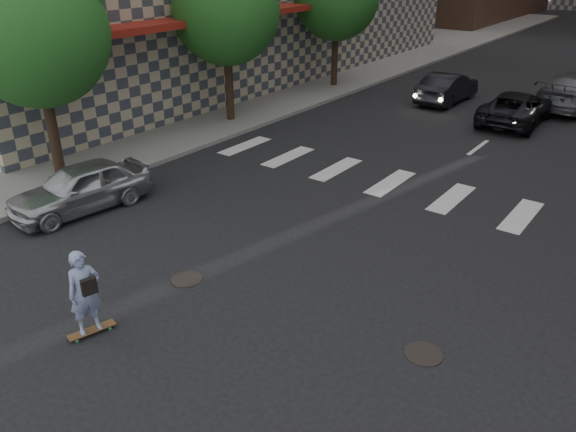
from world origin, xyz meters
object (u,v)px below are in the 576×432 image
Objects in this scene: tree_a at (38,26)px; traffic_car_c at (516,108)px; traffic_car_a at (447,88)px; tree_b at (229,5)px; skateboarder at (85,293)px; traffic_car_b at (575,91)px; silver_sedan at (80,187)px.

tree_a reaches higher than traffic_car_c.
tree_a is 17.92m from traffic_car_a.
traffic_car_a is (5.87, 8.46, -3.95)m from tree_b.
tree_a reaches higher than skateboarder.
tree_b is 15.88m from traffic_car_b.
skateboarder is at bearing 82.38° from traffic_car_c.
traffic_car_b is at bearing 97.47° from skateboarder.
traffic_car_c is at bearing 99.79° from skateboarder.
tree_b is 3.71× the size of skateboarder.
traffic_car_b is at bearing 59.94° from tree_a.
silver_sedan is 21.65m from traffic_car_b.
traffic_car_b is (10.92, 18.86, -3.85)m from tree_a.
traffic_car_b reaches higher than traffic_car_a.
traffic_car_c is (3.65, -1.60, -0.04)m from traffic_car_a.
traffic_car_c is at bearing 57.36° from tree_a.
silver_sedan is at bearing -23.53° from tree_a.
tree_a is 4.79m from silver_sedan.
traffic_car_a is (3.42, 17.53, 0.02)m from silver_sedan.
tree_b is 1.68× the size of silver_sedan.
tree_b is 12.40m from traffic_car_c.
traffic_car_b is (10.92, 10.86, -3.85)m from tree_b.
skateboarder is 0.45× the size of silver_sedan.
traffic_car_c is at bearing 157.28° from traffic_car_a.
tree_b is 1.20× the size of traffic_car_b.
silver_sedan is at bearing 162.39° from skateboarder.
skateboarder reaches higher than traffic_car_b.
traffic_car_a is at bearing 110.28° from skateboarder.
traffic_car_b is (5.05, 2.40, 0.11)m from traffic_car_a.
tree_a is 3.71× the size of skateboarder.
skateboarder reaches higher than silver_sedan.
tree_a reaches higher than traffic_car_a.
traffic_car_a reaches higher than silver_sedan.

